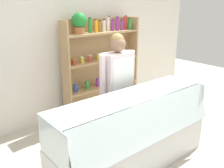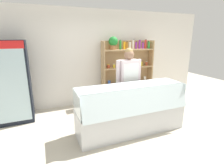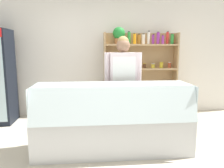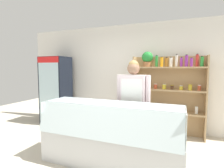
# 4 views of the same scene
# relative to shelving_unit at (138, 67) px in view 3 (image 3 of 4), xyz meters

# --- Properties ---
(ground_plane) EXTENTS (12.00, 12.00, 0.00)m
(ground_plane) POSITION_rel_shelving_unit_xyz_m (-0.64, -1.81, -1.11)
(ground_plane) COLOR beige
(back_wall) EXTENTS (6.80, 0.10, 2.70)m
(back_wall) POSITION_rel_shelving_unit_xyz_m (-0.64, 0.30, 0.24)
(back_wall) COLOR white
(back_wall) RESTS_ON ground
(shelving_unit) EXTENTS (1.60, 0.29, 1.96)m
(shelving_unit) POSITION_rel_shelving_unit_xyz_m (0.00, 0.00, 0.00)
(shelving_unit) COLOR tan
(shelving_unit) RESTS_ON ground
(deli_display_case) EXTENTS (2.25, 0.72, 1.01)m
(deli_display_case) POSITION_rel_shelving_unit_xyz_m (-0.73, -1.68, -0.80)
(deli_display_case) COLOR silver
(deli_display_case) RESTS_ON ground
(shop_clerk) EXTENTS (0.63, 0.25, 1.71)m
(shop_clerk) POSITION_rel_shelving_unit_xyz_m (-0.49, -1.12, -0.09)
(shop_clerk) COLOR #2D2D38
(shop_clerk) RESTS_ON ground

